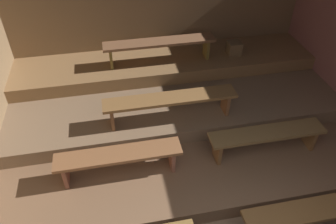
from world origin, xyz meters
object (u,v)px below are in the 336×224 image
(bench_lower_left, at_px, (119,157))
(wooden_crate_upper, at_px, (234,48))
(bench_floor_right, at_px, (311,213))
(bench_lower_right, at_px, (267,136))
(bench_middle_center, at_px, (170,101))
(bench_upper_center, at_px, (159,45))

(bench_lower_left, xyz_separation_m, wooden_crate_upper, (2.36, 2.10, 0.27))
(bench_lower_left, bearing_deg, wooden_crate_upper, 41.69)
(bench_floor_right, relative_size, bench_lower_right, 1.02)
(bench_lower_right, bearing_deg, bench_floor_right, -85.06)
(bench_middle_center, distance_m, bench_upper_center, 1.38)
(bench_lower_left, bearing_deg, bench_floor_right, -27.55)
(bench_lower_left, relative_size, wooden_crate_upper, 6.96)
(bench_upper_center, bearing_deg, bench_lower_left, -113.99)
(bench_floor_right, distance_m, bench_lower_right, 1.19)
(bench_lower_right, distance_m, wooden_crate_upper, 2.14)
(bench_middle_center, relative_size, bench_upper_center, 1.02)
(wooden_crate_upper, bearing_deg, bench_upper_center, 179.42)
(bench_floor_right, height_order, bench_upper_center, bench_upper_center)
(bench_lower_right, bearing_deg, wooden_crate_upper, 83.37)
(bench_middle_center, bearing_deg, bench_lower_left, -138.35)
(wooden_crate_upper, bearing_deg, bench_lower_right, -96.63)
(bench_floor_right, xyz_separation_m, bench_upper_center, (-1.28, 3.28, 0.72))
(bench_floor_right, xyz_separation_m, bench_middle_center, (-1.36, 1.92, 0.48))
(bench_floor_right, bearing_deg, bench_lower_left, 152.45)
(bench_lower_right, relative_size, bench_upper_center, 0.85)
(bench_lower_right, height_order, bench_upper_center, bench_upper_center)
(bench_middle_center, bearing_deg, bench_lower_right, -31.31)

